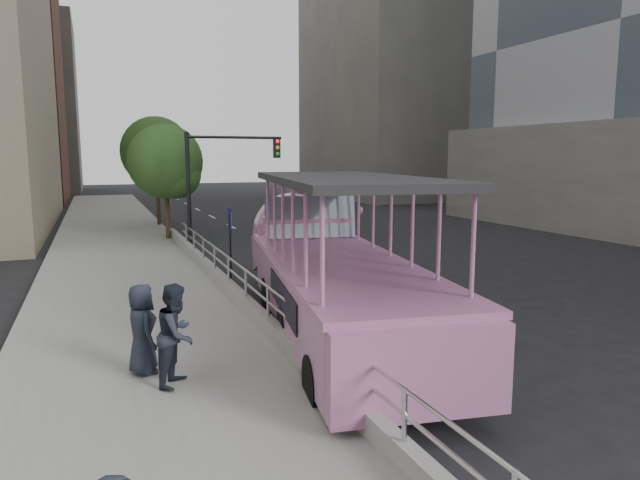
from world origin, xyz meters
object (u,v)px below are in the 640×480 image
car (324,229)px  parking_sign (230,236)px  street_tree_far (158,154)px  pedestrian_mid (177,334)px  pedestrian_far (142,329)px  duck_boat (329,274)px  street_tree_near (168,164)px  traffic_signal (216,173)px

car → parking_sign: (-6.24, -7.28, 0.90)m
parking_sign → street_tree_far: street_tree_far is taller
car → parking_sign: 9.63m
pedestrian_mid → pedestrian_far: 0.90m
car → street_tree_far: bearing=139.1°
car → street_tree_far: 11.40m
duck_boat → parking_sign: 5.75m
duck_boat → pedestrian_mid: bearing=-145.1°
pedestrian_mid → street_tree_near: street_tree_near is taller
pedestrian_far → parking_sign: parking_sign is taller
pedestrian_mid → parking_sign: 8.87m
street_tree_near → car: bearing=-19.3°
traffic_signal → street_tree_near: 3.80m
street_tree_near → street_tree_far: bearing=88.1°
pedestrian_far → street_tree_near: size_ratio=0.29×
pedestrian_far → street_tree_near: 17.78m
car → pedestrian_mid: (-9.06, -15.68, 0.45)m
street_tree_near → traffic_signal: bearing=-65.0°
duck_boat → traffic_signal: 12.11m
duck_boat → parking_sign: duck_boat is taller
street_tree_far → pedestrian_mid: bearing=-95.4°
duck_boat → traffic_signal: (-0.28, 11.93, 2.09)m
car → parking_sign: bearing=-120.2°
pedestrian_mid → street_tree_near: bearing=23.9°
pedestrian_far → parking_sign: size_ratio=0.64×
pedestrian_mid → street_tree_near: (2.09, 18.12, 2.64)m
pedestrian_mid → traffic_signal: 15.33m
pedestrian_far → street_tree_far: street_tree_far is taller
duck_boat → street_tree_far: bearing=94.5°
pedestrian_far → street_tree_near: (2.60, 17.38, 2.70)m
traffic_signal → street_tree_far: size_ratio=0.81×
duck_boat → pedestrian_far: bearing=-155.6°
pedestrian_far → traffic_signal: 14.77m
parking_sign → car: bearing=49.4°
pedestrian_mid → parking_sign: (2.82, 8.40, 0.45)m
street_tree_near → street_tree_far: 6.02m
car → pedestrian_far: bearing=-112.3°
pedestrian_far → parking_sign: bearing=-36.1°
pedestrian_far → pedestrian_mid: bearing=-157.7°
pedestrian_far → parking_sign: (3.33, 7.66, 0.51)m
pedestrian_mid → pedestrian_far: pedestrian_mid is taller
duck_boat → traffic_signal: traffic_signal is taller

